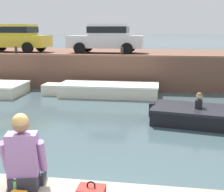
{
  "coord_description": "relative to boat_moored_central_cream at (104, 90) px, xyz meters",
  "views": [
    {
      "loc": [
        0.99,
        -3.64,
        2.86
      ],
      "look_at": [
        -0.19,
        3.85,
        1.25
      ],
      "focal_mm": 50.0,
      "sensor_mm": 36.0,
      "label": 1
    }
  ],
  "objects": [
    {
      "name": "ground_plane",
      "position": [
        1.46,
        -4.18,
        -0.27
      ],
      "size": [
        400.0,
        400.0,
        0.0
      ],
      "primitive_type": "plane",
      "color": "#3D5156"
    },
    {
      "name": "far_quay_wall",
      "position": [
        1.46,
        4.32,
        0.54
      ],
      "size": [
        60.0,
        6.0,
        1.63
      ],
      "primitive_type": "cube",
      "color": "brown",
      "rests_on": "ground"
    },
    {
      "name": "far_wall_coping",
      "position": [
        1.46,
        1.44,
        1.39
      ],
      "size": [
        60.0,
        0.24,
        0.08
      ],
      "primitive_type": "cube",
      "color": "brown",
      "rests_on": "far_quay_wall"
    },
    {
      "name": "boat_moored_central_cream",
      "position": [
        0.0,
        0.0,
        0.0
      ],
      "size": [
        5.16,
        1.65,
        0.55
      ],
      "color": "silver",
      "rests_on": "ground"
    },
    {
      "name": "car_leftmost_yellow",
      "position": [
        -5.73,
        3.38,
        2.2
      ],
      "size": [
        4.08,
        2.0,
        1.54
      ],
      "color": "yellow",
      "rests_on": "far_quay_wall"
    },
    {
      "name": "car_left_inner_white",
      "position": [
        -0.45,
        3.38,
        2.2
      ],
      "size": [
        3.97,
        2.0,
        1.54
      ],
      "color": "white",
      "rests_on": "far_quay_wall"
    },
    {
      "name": "mooring_bollard_west",
      "position": [
        -4.8,
        1.57,
        1.59
      ],
      "size": [
        0.15,
        0.15,
        0.45
      ],
      "color": "#2D2B28",
      "rests_on": "far_quay_wall"
    },
    {
      "name": "mooring_bollard_mid",
      "position": [
        0.59,
        1.57,
        1.59
      ],
      "size": [
        0.15,
        0.15,
        0.45
      ],
      "color": "#2D2B28",
      "rests_on": "far_quay_wall"
    },
    {
      "name": "person_seated_left",
      "position": [
        0.84,
        -9.99,
        1.05
      ],
      "size": [
        0.58,
        0.6,
        0.97
      ],
      "color": "#282833",
      "rests_on": "near_quay"
    },
    {
      "name": "bottle_drink",
      "position": [
        0.8,
        -10.17,
        0.77
      ],
      "size": [
        0.06,
        0.06,
        0.2
      ],
      "color": "#4CB259",
      "rests_on": "near_quay"
    }
  ]
}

